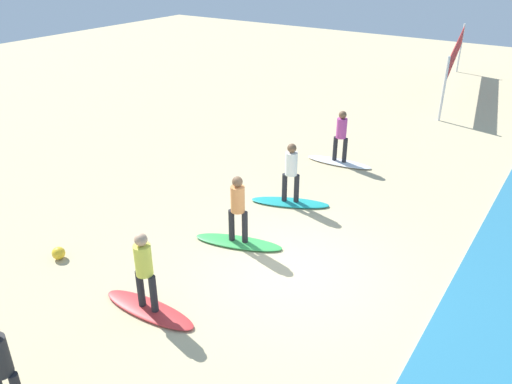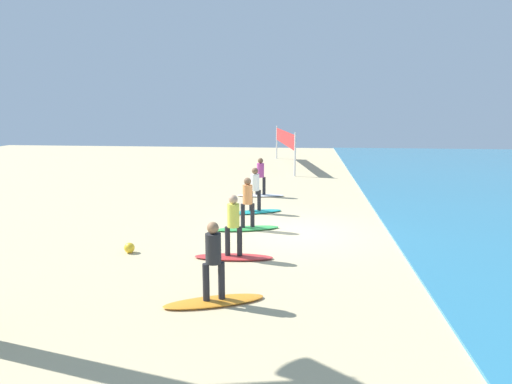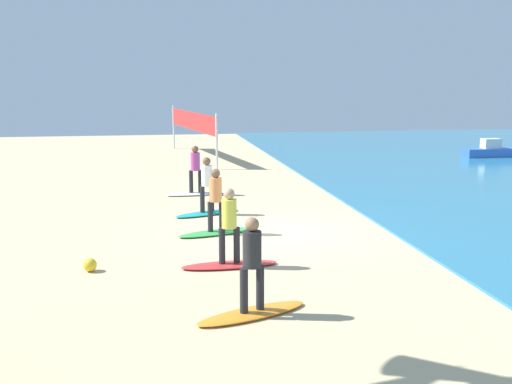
# 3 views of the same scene
# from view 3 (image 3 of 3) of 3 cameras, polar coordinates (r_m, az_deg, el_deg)

# --- Properties ---
(ground_plane) EXTENTS (60.00, 60.00, 0.00)m
(ground_plane) POSITION_cam_3_polar(r_m,az_deg,el_deg) (16.20, 1.79, -3.85)
(ground_plane) COLOR #CCB789
(surfboard_white) EXTENTS (0.78, 2.15, 0.09)m
(surfboard_white) POSITION_cam_3_polar(r_m,az_deg,el_deg) (21.62, -5.61, -0.15)
(surfboard_white) COLOR white
(surfboard_white) RESTS_ON ground
(surfer_white) EXTENTS (0.32, 0.46, 1.64)m
(surfer_white) POSITION_cam_3_polar(r_m,az_deg,el_deg) (21.46, -5.65, 2.45)
(surfer_white) COLOR #232328
(surfer_white) RESTS_ON surfboard_white
(surfboard_teal) EXTENTS (1.35, 2.15, 0.09)m
(surfboard_teal) POSITION_cam_3_polar(r_m,az_deg,el_deg) (18.45, -4.54, -1.96)
(surfboard_teal) COLOR teal
(surfboard_teal) RESTS_ON ground
(surfer_teal) EXTENTS (0.32, 0.43, 1.64)m
(surfer_teal) POSITION_cam_3_polar(r_m,az_deg,el_deg) (18.27, -4.59, 1.08)
(surfer_teal) COLOR #232328
(surfer_teal) RESTS_ON surfboard_teal
(surfboard_green) EXTENTS (1.18, 2.17, 0.09)m
(surfboard_green) POSITION_cam_3_polar(r_m,az_deg,el_deg) (16.13, -3.72, -3.76)
(surfboard_green) COLOR green
(surfboard_green) RESTS_ON ground
(surfer_green) EXTENTS (0.32, 0.44, 1.64)m
(surfer_green) POSITION_cam_3_polar(r_m,az_deg,el_deg) (15.92, -3.76, -0.30)
(surfer_green) COLOR #232328
(surfer_green) RESTS_ON surfboard_green
(surfboard_red) EXTENTS (0.66, 2.13, 0.09)m
(surfboard_red) POSITION_cam_3_polar(r_m,az_deg,el_deg) (13.35, -2.47, -6.78)
(surfboard_red) COLOR red
(surfboard_red) RESTS_ON ground
(surfer_red) EXTENTS (0.32, 0.46, 1.64)m
(surfer_red) POSITION_cam_3_polar(r_m,az_deg,el_deg) (13.09, -2.51, -2.63)
(surfer_red) COLOR #232328
(surfer_red) RESTS_ON surfboard_red
(surfboard_orange) EXTENTS (1.29, 2.16, 0.09)m
(surfboard_orange) POSITION_cam_3_polar(r_m,az_deg,el_deg) (10.71, -0.36, -11.19)
(surfboard_orange) COLOR orange
(surfboard_orange) RESTS_ON ground
(surfer_orange) EXTENTS (0.32, 0.44, 1.64)m
(surfer_orange) POSITION_cam_3_polar(r_m,az_deg,el_deg) (10.39, -0.37, -6.09)
(surfer_orange) COLOR #232328
(surfer_orange) RESTS_ON surfboard_orange
(volleyball_net) EXTENTS (8.96, 1.69, 2.50)m
(volleyball_net) POSITION_cam_3_polar(r_m,az_deg,el_deg) (31.88, -5.95, 6.40)
(volleyball_net) COLOR silver
(volleyball_net) RESTS_ON ground
(beach_ball) EXTENTS (0.29, 0.29, 0.29)m
(beach_ball) POSITION_cam_3_polar(r_m,az_deg,el_deg) (13.46, -15.17, -6.55)
(beach_ball) COLOR yellow
(beach_ball) RESTS_ON ground
(boat_blue) EXTENTS (0.92, 2.81, 0.94)m
(boat_blue) POSITION_cam_3_polar(r_m,az_deg,el_deg) (33.90, 20.95, 3.60)
(boat_blue) COLOR blue
(boat_blue) RESTS_ON ocean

